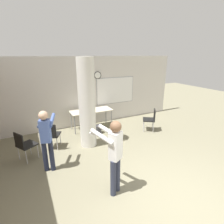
{
  "coord_description": "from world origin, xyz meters",
  "views": [
    {
      "loc": [
        -2.36,
        -1.74,
        2.85
      ],
      "look_at": [
        -0.1,
        2.82,
        1.17
      ],
      "focal_mm": 28.0,
      "sensor_mm": 36.0,
      "label": 1
    }
  ],
  "objects_px": {
    "chair_mid_room": "(151,118)",
    "person_playing_front": "(114,152)",
    "folding_table": "(91,112)",
    "chair_by_left_wall": "(24,144)",
    "bottle_on_table": "(83,110)",
    "chair_near_pillar": "(51,134)",
    "person_watching_back": "(46,136)"
  },
  "relations": [
    {
      "from": "folding_table",
      "to": "chair_mid_room",
      "type": "xyz_separation_m",
      "value": [
        1.98,
        -1.23,
        -0.2
      ]
    },
    {
      "from": "folding_table",
      "to": "chair_by_left_wall",
      "type": "height_order",
      "value": "chair_by_left_wall"
    },
    {
      "from": "chair_near_pillar",
      "to": "person_watching_back",
      "type": "bearing_deg",
      "value": -102.26
    },
    {
      "from": "person_playing_front",
      "to": "person_watching_back",
      "type": "height_order",
      "value": "person_playing_front"
    },
    {
      "from": "chair_near_pillar",
      "to": "person_playing_front",
      "type": "relative_size",
      "value": 0.52
    },
    {
      "from": "person_playing_front",
      "to": "chair_mid_room",
      "type": "bearing_deg",
      "value": 39.47
    },
    {
      "from": "person_watching_back",
      "to": "chair_mid_room",
      "type": "bearing_deg",
      "value": 11.96
    },
    {
      "from": "bottle_on_table",
      "to": "chair_by_left_wall",
      "type": "relative_size",
      "value": 0.27
    },
    {
      "from": "bottle_on_table",
      "to": "chair_near_pillar",
      "type": "bearing_deg",
      "value": -145.34
    },
    {
      "from": "person_watching_back",
      "to": "bottle_on_table",
      "type": "bearing_deg",
      "value": 51.95
    },
    {
      "from": "chair_by_left_wall",
      "to": "person_watching_back",
      "type": "height_order",
      "value": "person_watching_back"
    },
    {
      "from": "bottle_on_table",
      "to": "chair_by_left_wall",
      "type": "height_order",
      "value": "bottle_on_table"
    },
    {
      "from": "folding_table",
      "to": "bottle_on_table",
      "type": "height_order",
      "value": "bottle_on_table"
    },
    {
      "from": "chair_near_pillar",
      "to": "person_playing_front",
      "type": "distance_m",
      "value": 2.71
    },
    {
      "from": "chair_by_left_wall",
      "to": "person_playing_front",
      "type": "distance_m",
      "value": 2.78
    },
    {
      "from": "folding_table",
      "to": "chair_near_pillar",
      "type": "relative_size",
      "value": 1.88
    },
    {
      "from": "bottle_on_table",
      "to": "chair_mid_room",
      "type": "xyz_separation_m",
      "value": [
        2.33,
        -1.16,
        -0.34
      ]
    },
    {
      "from": "bottle_on_table",
      "to": "person_watching_back",
      "type": "height_order",
      "value": "person_watching_back"
    },
    {
      "from": "folding_table",
      "to": "person_playing_front",
      "type": "xyz_separation_m",
      "value": [
        -0.77,
        -3.49,
        0.27
      ]
    },
    {
      "from": "chair_mid_room",
      "to": "person_watching_back",
      "type": "xyz_separation_m",
      "value": [
        -3.88,
        -0.82,
        0.44
      ]
    },
    {
      "from": "folding_table",
      "to": "chair_by_left_wall",
      "type": "distance_m",
      "value": 2.78
    },
    {
      "from": "chair_near_pillar",
      "to": "person_playing_front",
      "type": "xyz_separation_m",
      "value": [
        0.9,
        -2.51,
        0.47
      ]
    },
    {
      "from": "chair_by_left_wall",
      "to": "chair_mid_room",
      "type": "bearing_deg",
      "value": 1.19
    },
    {
      "from": "folding_table",
      "to": "chair_by_left_wall",
      "type": "relative_size",
      "value": 1.88
    },
    {
      "from": "chair_near_pillar",
      "to": "bottle_on_table",
      "type": "bearing_deg",
      "value": 34.66
    },
    {
      "from": "folding_table",
      "to": "chair_mid_room",
      "type": "bearing_deg",
      "value": -31.81
    },
    {
      "from": "chair_mid_room",
      "to": "person_playing_front",
      "type": "relative_size",
      "value": 0.52
    },
    {
      "from": "chair_mid_room",
      "to": "chair_near_pillar",
      "type": "xyz_separation_m",
      "value": [
        -3.65,
        0.25,
        0.0
      ]
    },
    {
      "from": "chair_by_left_wall",
      "to": "chair_near_pillar",
      "type": "distance_m",
      "value": 0.84
    },
    {
      "from": "chair_mid_room",
      "to": "person_playing_front",
      "type": "height_order",
      "value": "person_playing_front"
    },
    {
      "from": "chair_near_pillar",
      "to": "person_playing_front",
      "type": "height_order",
      "value": "person_playing_front"
    },
    {
      "from": "folding_table",
      "to": "chair_mid_room",
      "type": "height_order",
      "value": "chair_mid_room"
    }
  ]
}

